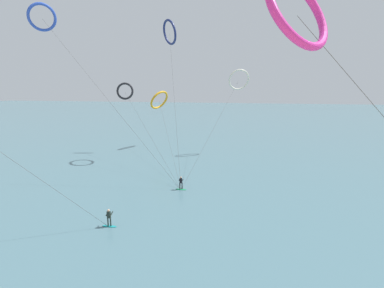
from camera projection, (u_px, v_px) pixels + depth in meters
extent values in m
cube|color=#476B75|center=(231.00, 118.00, 110.61)|extent=(400.00, 200.00, 0.08)
ellipsoid|color=#199351|center=(181.00, 189.00, 34.01)|extent=(1.40, 0.40, 0.06)
cylinder|color=black|center=(180.00, 186.00, 33.91)|extent=(0.12, 0.12, 0.80)
cylinder|color=black|center=(182.00, 186.00, 33.93)|extent=(0.12, 0.12, 0.80)
cube|color=black|center=(181.00, 181.00, 33.77)|extent=(0.36, 0.28, 0.62)
sphere|color=tan|center=(181.00, 177.00, 33.69)|extent=(0.22, 0.22, 0.22)
cylinder|color=black|center=(179.00, 180.00, 33.86)|extent=(0.23, 0.51, 0.39)
cylinder|color=black|center=(183.00, 180.00, 33.90)|extent=(0.23, 0.51, 0.39)
ellipsoid|color=teal|center=(110.00, 226.00, 25.06)|extent=(1.40, 0.40, 0.06)
cylinder|color=#1E2823|center=(111.00, 222.00, 24.93)|extent=(0.12, 0.12, 0.80)
cylinder|color=#1E2823|center=(108.00, 222.00, 25.01)|extent=(0.12, 0.12, 0.80)
cube|color=#1E2823|center=(109.00, 215.00, 24.82)|extent=(0.34, 0.23, 0.62)
sphere|color=tan|center=(108.00, 210.00, 24.74)|extent=(0.22, 0.22, 0.22)
cylinder|color=#1E2823|center=(111.00, 214.00, 24.87)|extent=(0.15, 0.51, 0.39)
cylinder|color=#1E2823|center=(107.00, 213.00, 24.99)|extent=(0.15, 0.51, 0.39)
torus|color=#CC288E|center=(298.00, 11.00, 12.51)|extent=(4.42, 4.47, 3.80)
torus|color=#2647B7|center=(42.00, 17.00, 36.18)|extent=(3.38, 3.45, 3.56)
cylinder|color=#3F3F3F|center=(109.00, 102.00, 35.13)|extent=(19.51, 3.27, 21.50)
torus|color=black|center=(125.00, 91.00, 52.23)|extent=(3.39, 1.44, 3.31)
cylinder|color=#3F3F3F|center=(147.00, 131.00, 43.15)|extent=(15.22, 18.63, 11.59)
torus|color=silver|center=(239.00, 80.00, 50.51)|extent=(4.28, 2.89, 3.82)
cylinder|color=#3F3F3F|center=(216.00, 125.00, 42.28)|extent=(6.25, 21.34, 13.75)
torus|color=orange|center=(159.00, 100.00, 56.76)|extent=(4.51, 5.21, 3.96)
cylinder|color=#3F3F3F|center=(167.00, 134.00, 45.42)|extent=(10.09, 23.90, 9.67)
torus|color=navy|center=(170.00, 32.00, 45.39)|extent=(3.74, 3.94, 4.07)
cylinder|color=#3F3F3F|center=(174.00, 101.00, 39.73)|extent=(5.36, 15.50, 21.32)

